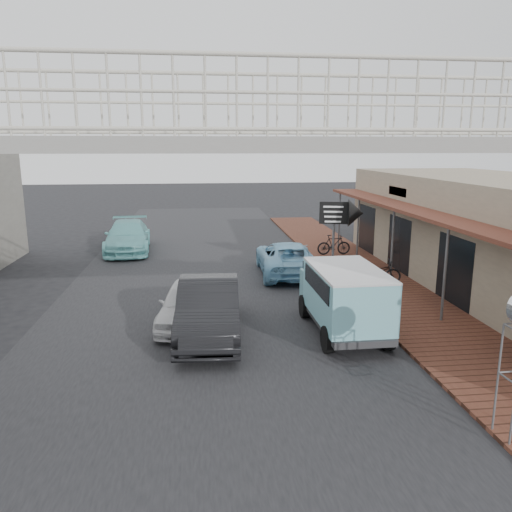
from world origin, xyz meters
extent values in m
plane|color=black|center=(0.00, 0.00, 0.00)|extent=(120.00, 120.00, 0.00)
cube|color=black|center=(0.00, 0.00, 0.01)|extent=(10.00, 60.00, 0.01)
cube|color=brown|center=(6.50, 3.00, 0.05)|extent=(3.00, 40.00, 0.10)
cube|color=brown|center=(7.70, 4.00, 2.90)|extent=(1.80, 18.00, 0.12)
cube|color=silver|center=(8.05, 7.50, 3.30)|extent=(0.08, 2.60, 0.90)
cube|color=#B21914|center=(8.05, 1.00, 3.30)|extent=(0.08, 2.20, 0.80)
cube|color=gray|center=(0.00, -4.00, 5.12)|extent=(14.00, 2.00, 0.24)
cube|color=beige|center=(0.00, -3.05, 5.79)|extent=(14.00, 0.08, 1.10)
cube|color=beige|center=(0.00, -4.95, 5.79)|extent=(14.00, 0.08, 1.10)
imported|color=white|center=(-0.50, 1.81, 0.63)|extent=(2.00, 3.90, 1.27)
imported|color=black|center=(0.08, 0.84, 0.77)|extent=(1.85, 4.74, 1.54)
imported|color=#7FBCDD|center=(3.40, 7.29, 0.67)|extent=(2.38, 4.88, 1.34)
imported|color=#6DBBBD|center=(-3.64, 12.68, 0.75)|extent=(2.45, 5.29, 1.50)
cylinder|color=black|center=(3.01, 1.99, 0.35)|extent=(0.25, 0.70, 0.70)
cylinder|color=black|center=(4.57, 2.00, 0.35)|extent=(0.25, 0.70, 0.70)
cylinder|color=black|center=(3.03, -0.70, 0.35)|extent=(0.25, 0.70, 0.70)
cylinder|color=black|center=(4.59, -0.69, 0.35)|extent=(0.25, 0.70, 0.70)
cube|color=#7DCBD8|center=(3.80, 0.35, 1.18)|extent=(1.72, 3.21, 1.35)
cube|color=#7DCBD8|center=(3.79, 2.20, 0.95)|extent=(1.62, 0.91, 0.90)
cube|color=black|center=(3.80, 0.35, 1.55)|extent=(1.76, 2.61, 0.50)
cube|color=silver|center=(3.80, 0.35, 1.88)|extent=(1.74, 3.21, 0.06)
imported|color=black|center=(6.38, 5.03, 0.56)|extent=(1.82, 0.85, 0.92)
imported|color=black|center=(6.18, 10.28, 0.57)|extent=(1.58, 0.45, 0.95)
cylinder|color=#59595B|center=(5.05, -4.63, 1.10)|extent=(0.04, 0.04, 2.01)
cylinder|color=#59595B|center=(5.20, 6.86, 1.52)|extent=(0.10, 0.10, 2.84)
cube|color=black|center=(5.19, 6.84, 2.55)|extent=(1.16, 0.31, 0.88)
cone|color=black|center=(6.01, 6.65, 2.55)|extent=(0.81, 1.18, 1.08)
cube|color=white|center=(5.14, 6.81, 2.50)|extent=(0.77, 0.18, 0.59)
camera|label=1|loc=(-0.14, -12.22, 5.09)|focal=35.00mm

